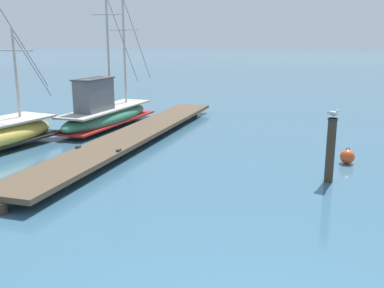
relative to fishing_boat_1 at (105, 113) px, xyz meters
The scene contains 5 objects.
floating_dock 3.73m from the fishing_boat_1, 46.23° to the right, with size 3.23×16.63×0.53m.
fishing_boat_1 is the anchor object (origin of this frame).
mooring_piling 11.93m from the fishing_boat_1, 32.93° to the right, with size 0.30×0.30×1.96m.
perched_seagull 12.00m from the fishing_boat_1, 32.94° to the right, with size 0.37×0.22×0.26m.
mooring_buoy 11.62m from the fishing_boat_1, 21.48° to the right, with size 0.50×0.50×0.57m.
Camera 1 is at (0.12, -4.62, 4.22)m, focal length 40.88 mm.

